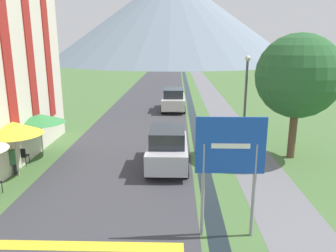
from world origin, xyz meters
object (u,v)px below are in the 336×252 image
Objects in this scene: parked_car_far at (173,99)px; cafe_umbrella_rear_green at (40,118)px; streetlamp at (246,95)px; cafe_umbrella_middle_yellow at (14,128)px; parked_car_near at (167,148)px; person_seated_near at (12,158)px; cafe_chair_far_right at (22,155)px; tree_by_path at (298,76)px; road_sign at (230,158)px.

parked_car_far is 13.13m from cafe_umbrella_rear_green.
streetlamp is (9.92, 1.17, 0.96)m from cafe_umbrella_rear_green.
cafe_umbrella_middle_yellow is at bearing -160.69° from streetlamp.
parked_car_near reaches higher than person_seated_near.
cafe_umbrella_middle_yellow reaches higher than cafe_umbrella_rear_green.
streetlamp is at bearing -14.16° from cafe_chair_far_right.
cafe_umbrella_middle_yellow is (0.33, -1.11, 1.55)m from cafe_chair_far_right.
tree_by_path is at bearing -20.34° from cafe_chair_far_right.
road_sign is 2.75× the size of person_seated_near.
parked_car_far is 0.90× the size of streetlamp.
cafe_umbrella_rear_green is 0.40× the size of tree_by_path.
road_sign is 0.73× the size of streetlamp.
road_sign reaches higher than person_seated_near.
cafe_chair_far_right is at bearing -179.52° from parked_car_near.
streetlamp reaches higher than person_seated_near.
road_sign is at bearing -104.13° from streetlamp.
cafe_chair_far_right is 0.37× the size of cafe_umbrella_middle_yellow.
parked_car_far is at bearing 65.43° from cafe_umbrella_middle_yellow.
cafe_chair_far_right is 0.36× the size of cafe_umbrella_rear_green.
tree_by_path is at bearing 12.14° from cafe_umbrella_middle_yellow.
cafe_umbrella_middle_yellow is 2.35m from cafe_umbrella_rear_green.
cafe_chair_far_right is 0.97m from person_seated_near.
parked_car_far is at bearing 89.47° from parked_car_near.
cafe_umbrella_middle_yellow is 0.48× the size of streetlamp.
parked_car_far is at bearing 35.20° from cafe_chair_far_right.
cafe_chair_far_right is at bearing -166.95° from streetlamp.
cafe_umbrella_middle_yellow is 10.64m from streetlamp.
person_seated_near is at bearing -171.21° from parked_car_near.
person_seated_near is (-6.65, -13.69, -0.20)m from parked_car_far.
person_seated_near is at bearing 152.75° from road_sign.
parked_car_far is 1.86× the size of cafe_umbrella_middle_yellow.
parked_car_far is at bearing 109.59° from streetlamp.
parked_car_near is (-1.86, 5.34, -1.46)m from road_sign.
parked_car_far is (-1.75, 18.02, -1.46)m from road_sign.
cafe_umbrella_rear_green is 12.24m from tree_by_path.
cafe_umbrella_rear_green is at bearing -178.69° from tree_by_path.
person_seated_near is (-0.32, 0.16, -1.36)m from cafe_umbrella_middle_yellow.
streetlamp is at bearing 19.31° from cafe_umbrella_middle_yellow.
streetlamp is at bearing 17.98° from person_seated_near.
cafe_umbrella_rear_green is (-7.98, 6.51, -0.44)m from road_sign.
cafe_chair_far_right is at bearing 90.49° from person_seated_near.
person_seated_near is (-8.40, 4.32, -1.67)m from road_sign.
road_sign is at bearing -84.46° from parked_car_far.
road_sign is 0.90× the size of parked_car_near.
tree_by_path is at bearing 1.31° from cafe_umbrella_rear_green.
cafe_umbrella_rear_green is at bearing -173.30° from streetlamp.
cafe_umbrella_middle_yellow is 12.59m from tree_by_path.
parked_car_near is 1.69× the size of cafe_umbrella_middle_yellow.
cafe_chair_far_right is 13.04m from tree_by_path.
parked_car_far is 5.09× the size of cafe_chair_far_right.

